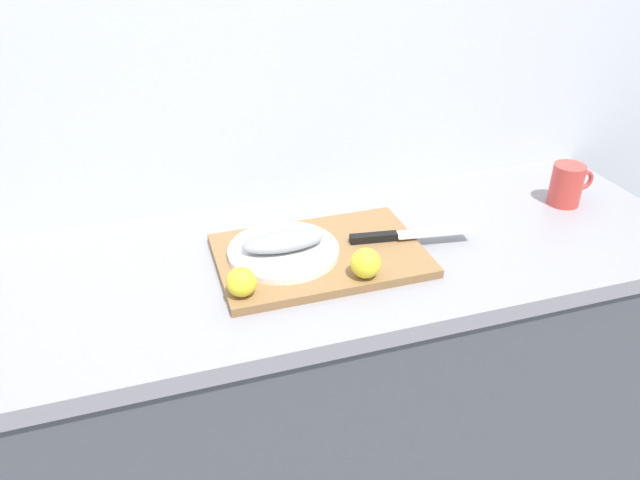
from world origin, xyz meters
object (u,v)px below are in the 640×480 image
object	(u,v)px
cutting_board	(320,255)
fish_fillet	(283,241)
chef_knife	(396,236)
coffee_mug_0	(567,184)
white_plate	(284,251)
lemon_0	(242,282)

from	to	relation	value
cutting_board	fish_fillet	xyz separation A→B (m)	(-0.08, 0.02, 0.04)
fish_fillet	chef_knife	size ratio (longest dim) A/B	0.64
cutting_board	coffee_mug_0	bearing A→B (deg)	5.56
cutting_board	white_plate	size ratio (longest dim) A/B	1.86
coffee_mug_0	cutting_board	bearing A→B (deg)	-174.44
chef_knife	lemon_0	distance (m)	0.40
cutting_board	fish_fillet	bearing A→B (deg)	169.22
chef_knife	coffee_mug_0	xyz separation A→B (m)	(0.51, 0.07, 0.03)
fish_fillet	coffee_mug_0	world-z (taller)	coffee_mug_0
white_plate	coffee_mug_0	size ratio (longest dim) A/B	2.03
coffee_mug_0	lemon_0	bearing A→B (deg)	-168.83
white_plate	fish_fillet	world-z (taller)	fish_fillet
cutting_board	white_plate	world-z (taller)	white_plate
chef_knife	coffee_mug_0	size ratio (longest dim) A/B	2.39
white_plate	coffee_mug_0	world-z (taller)	coffee_mug_0
cutting_board	lemon_0	distance (m)	0.23
white_plate	cutting_board	bearing A→B (deg)	-10.78
cutting_board	coffee_mug_0	distance (m)	0.70
lemon_0	chef_knife	bearing A→B (deg)	15.84
cutting_board	coffee_mug_0	xyz separation A→B (m)	(0.70, 0.07, 0.04)
cutting_board	fish_fillet	size ratio (longest dim) A/B	2.48
fish_fillet	coffee_mug_0	size ratio (longest dim) A/B	1.52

